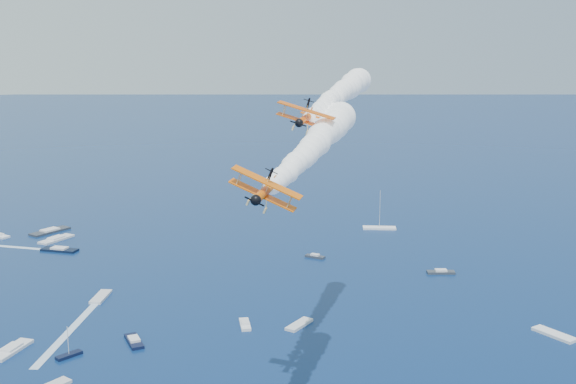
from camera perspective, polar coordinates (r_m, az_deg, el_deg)
biplane_lead at (r=113.06m, az=1.39°, el=5.97°), size 13.32×13.74×8.65m
biplane_trail at (r=80.18m, az=-1.95°, el=-0.00°), size 12.28×12.49×8.58m
smoke_trail_lead at (r=138.55m, az=4.09°, el=7.83°), size 54.63×54.49×9.50m
smoke_trail_trail at (r=105.08m, az=2.11°, el=3.89°), size 54.64×54.60×9.50m
spectator_boats at (r=199.83m, az=-15.13°, el=-8.01°), size 215.63×183.28×0.70m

